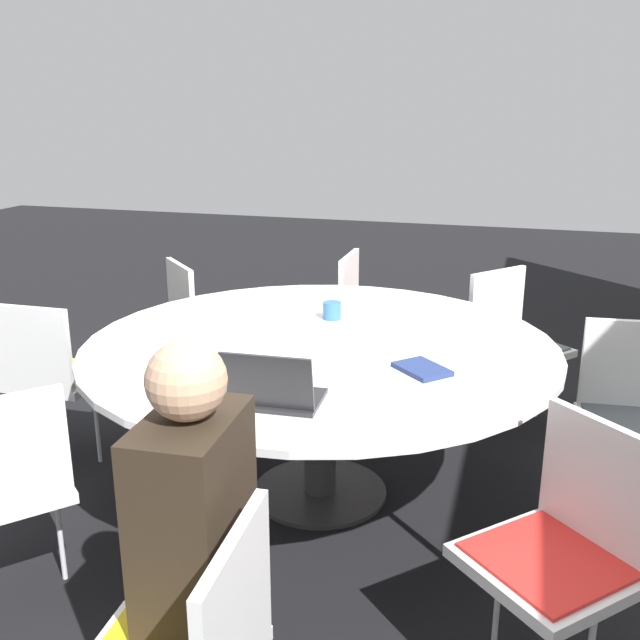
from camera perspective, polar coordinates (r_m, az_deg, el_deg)
ground_plane at (r=3.44m, az=0.00°, el=-13.67°), size 16.00×16.00×0.00m
conference_table at (r=3.15m, az=0.00°, el=-3.28°), size 2.07×2.07×0.75m
chair_1 at (r=2.32m, az=19.02°, el=-16.22°), size 0.61×0.61×0.86m
chair_2 at (r=3.32m, az=23.84°, el=-6.40°), size 0.46×0.48×0.86m
chair_3 at (r=4.11m, az=15.11°, el=-1.15°), size 0.61×0.60×0.86m
chair_4 at (r=4.46m, az=3.89°, el=0.80°), size 0.44×0.42×0.86m
chair_5 at (r=4.35m, az=-9.37°, el=0.18°), size 0.61×0.61×0.86m
chair_6 at (r=3.72m, az=-20.74°, el=-3.61°), size 0.43×0.45×0.86m
chair_7 at (r=2.73m, az=-24.17°, el=-11.52°), size 0.61×0.61×0.86m
person_0 at (r=1.93m, az=-10.42°, el=-15.89°), size 0.37×0.27×1.21m
laptop at (r=2.46m, az=-3.81°, el=-5.75°), size 0.27×0.33×0.21m
spiral_notebook at (r=2.81m, az=8.16°, el=-3.91°), size 0.25×0.26×0.02m
coffee_cup at (r=3.44m, az=0.96°, el=0.76°), size 0.09×0.09×0.08m
handbag at (r=4.06m, az=21.56°, el=-7.72°), size 0.36×0.16×0.28m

